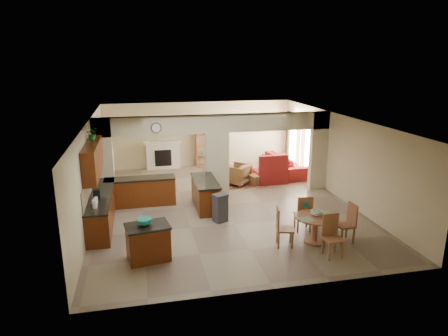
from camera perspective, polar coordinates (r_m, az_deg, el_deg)
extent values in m
plane|color=#766A51|center=(13.00, -0.12, -5.27)|extent=(10.00, 10.00, 0.00)
plane|color=white|center=(12.29, -0.12, 7.03)|extent=(10.00, 10.00, 0.00)
plane|color=#BCB189|center=(17.38, -3.58, 4.82)|extent=(8.00, 0.00, 8.00)
plane|color=#BCB189|center=(8.01, 7.46, -8.25)|extent=(8.00, 0.00, 8.00)
plane|color=#BCB189|center=(12.40, -18.51, -0.32)|extent=(0.00, 10.00, 10.00)
plane|color=#BCB189|center=(13.94, 16.18, 1.56)|extent=(0.00, 10.00, 10.00)
cube|color=#BCB189|center=(13.33, -16.81, 0.89)|extent=(0.60, 0.25, 2.80)
cube|color=#BCB189|center=(13.59, -1.00, 0.53)|extent=(0.80, 0.25, 2.20)
cube|color=#BCB189|center=(14.67, 13.33, 2.44)|extent=(0.60, 0.25, 2.80)
cube|color=#BCB189|center=(13.30, -1.03, 6.37)|extent=(8.00, 0.25, 0.60)
cube|color=#441B07|center=(11.90, -17.06, -5.77)|extent=(0.60, 3.20, 0.86)
cube|color=black|center=(11.75, -17.23, -3.70)|extent=(0.62, 3.22, 0.05)
cube|color=#9B8C69|center=(11.69, -18.72, -2.31)|extent=(0.02, 3.20, 0.55)
cube|color=#441B07|center=(13.14, -11.83, -3.39)|extent=(2.20, 0.60, 0.86)
cube|color=black|center=(13.00, -11.94, -1.49)|extent=(2.22, 0.62, 0.05)
cube|color=#441B07|center=(11.48, -18.23, 1.16)|extent=(0.35, 2.40, 0.90)
cube|color=#441B07|center=(12.65, -2.68, -3.80)|extent=(0.65, 1.80, 0.86)
cube|color=black|center=(12.51, -2.71, -1.84)|extent=(0.70, 1.85, 0.05)
cube|color=silver|center=(11.87, -2.00, -5.18)|extent=(0.58, 0.04, 0.70)
cylinder|color=#4F291A|center=(12.93, -9.67, 5.66)|extent=(0.34, 0.03, 0.34)
cube|color=brown|center=(15.19, 2.66, -2.17)|extent=(1.60, 1.30, 0.01)
cube|color=silver|center=(17.24, -8.72, 1.69)|extent=(1.40, 0.28, 1.10)
cube|color=black|center=(17.11, -8.68, 1.42)|extent=(0.70, 0.04, 0.70)
cube|color=silver|center=(17.09, -8.80, 3.63)|extent=(1.60, 0.35, 0.10)
cube|color=brown|center=(17.36, -2.32, 3.14)|extent=(1.00, 0.32, 1.80)
cube|color=white|center=(15.98, 12.19, 2.82)|extent=(0.02, 0.90, 1.90)
cube|color=white|center=(17.50, 9.93, 4.03)|extent=(0.02, 0.90, 1.90)
cube|color=white|center=(16.77, 10.98, 2.95)|extent=(0.02, 0.70, 2.10)
cube|color=#42211A|center=(15.43, 12.96, 2.33)|extent=(0.10, 0.28, 2.30)
cube|color=#42211A|center=(16.50, 11.22, 3.27)|extent=(0.10, 0.28, 2.30)
cube|color=#42211A|center=(16.95, 10.55, 3.62)|extent=(0.10, 0.28, 2.30)
cube|color=#42211A|center=(18.04, 9.10, 4.40)|extent=(0.10, 0.28, 2.30)
cylinder|color=white|center=(15.56, 3.00, 7.90)|extent=(1.00, 1.00, 0.10)
cube|color=#441B07|center=(9.68, -10.77, -10.51)|extent=(1.04, 0.81, 0.81)
cube|color=black|center=(9.50, -10.90, -8.17)|extent=(1.10, 0.87, 0.05)
cylinder|color=#127E76|center=(9.49, -11.31, -7.54)|extent=(0.34, 0.34, 0.16)
cube|color=#313133|center=(11.59, -0.54, -5.88)|extent=(0.45, 0.43, 0.77)
cylinder|color=brown|center=(10.47, 12.98, -6.84)|extent=(1.05, 1.05, 0.04)
cylinder|color=brown|center=(10.60, 12.87, -8.54)|extent=(0.15, 0.15, 0.68)
cylinder|color=brown|center=(10.74, 12.76, -10.16)|extent=(0.54, 0.54, 0.06)
cylinder|color=#76AB24|center=(10.48, 13.06, -6.26)|extent=(0.30, 0.30, 0.16)
imported|color=maroon|center=(16.60, 8.84, 0.56)|extent=(2.72, 1.26, 0.77)
cube|color=maroon|center=(15.38, 6.59, -1.17)|extent=(1.18, 0.98, 0.45)
imported|color=maroon|center=(14.98, 1.88, -0.88)|extent=(1.18, 1.19, 0.77)
cube|color=maroon|center=(15.07, 4.64, -1.64)|extent=(0.62, 0.62, 0.36)
imported|color=#154A13|center=(11.80, -18.28, 4.68)|extent=(0.34, 0.30, 0.36)
cube|color=brown|center=(11.23, 11.18, -6.55)|extent=(0.47, 0.47, 0.05)
cube|color=brown|center=(11.51, 11.72, -7.25)|extent=(0.04, 0.04, 0.44)
cube|color=brown|center=(11.42, 10.07, -7.35)|extent=(0.04, 0.04, 0.44)
cube|color=brown|center=(11.21, 12.20, -7.91)|extent=(0.04, 0.04, 0.44)
cube|color=brown|center=(11.12, 10.51, -8.02)|extent=(0.04, 0.04, 0.44)
cube|color=brown|center=(10.95, 11.53, -5.46)|extent=(0.42, 0.09, 0.55)
cube|color=#127E76|center=(10.90, 11.59, -5.16)|extent=(0.14, 0.03, 0.14)
cube|color=brown|center=(10.81, 16.88, -7.84)|extent=(0.44, 0.44, 0.05)
cube|color=brown|center=(10.94, 15.55, -8.75)|extent=(0.04, 0.04, 0.44)
cube|color=brown|center=(10.68, 16.48, -9.44)|extent=(0.04, 0.04, 0.44)
cube|color=brown|center=(11.11, 17.08, -8.49)|extent=(0.04, 0.04, 0.44)
cube|color=brown|center=(10.86, 18.03, -9.16)|extent=(0.04, 0.04, 0.44)
cube|color=brown|center=(10.79, 17.87, -6.23)|extent=(0.06, 0.42, 0.55)
cube|color=#127E76|center=(10.78, 18.01, -5.87)|extent=(0.02, 0.14, 0.14)
cube|color=brown|center=(9.96, 15.34, -9.76)|extent=(0.44, 0.44, 0.05)
cube|color=brown|center=(9.85, 14.86, -11.51)|extent=(0.04, 0.04, 0.44)
cube|color=brown|center=(10.01, 16.59, -11.19)|extent=(0.04, 0.04, 0.44)
cube|color=brown|center=(10.12, 13.92, -10.70)|extent=(0.04, 0.04, 0.44)
cube|color=brown|center=(10.27, 15.61, -10.40)|extent=(0.04, 0.04, 0.44)
cube|color=brown|center=(9.99, 14.92, -7.77)|extent=(0.42, 0.06, 0.55)
cube|color=#127E76|center=(9.99, 14.88, -7.34)|extent=(0.14, 0.02, 0.14)
cube|color=brown|center=(10.25, 8.71, -8.64)|extent=(0.51, 0.51, 0.05)
cube|color=brown|center=(10.21, 9.74, -10.19)|extent=(0.04, 0.04, 0.44)
cube|color=brown|center=(10.52, 9.46, -9.39)|extent=(0.04, 0.04, 0.44)
cube|color=brown|center=(10.17, 7.81, -10.23)|extent=(0.04, 0.04, 0.44)
cube|color=brown|center=(10.47, 7.60, -9.42)|extent=(0.04, 0.04, 0.44)
cube|color=brown|center=(10.10, 7.70, -7.10)|extent=(0.14, 0.42, 0.55)
cube|color=#127E76|center=(10.07, 7.57, -6.73)|extent=(0.04, 0.14, 0.14)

